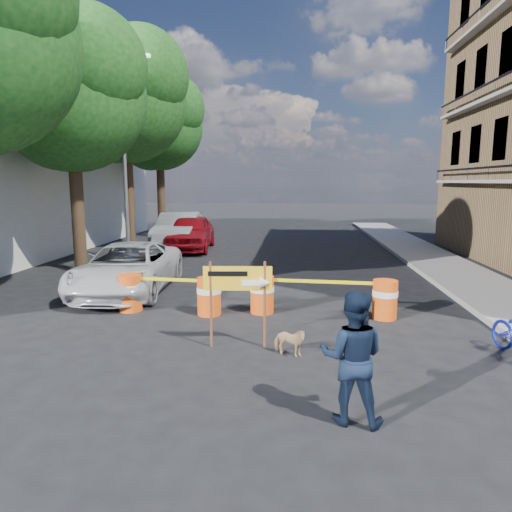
% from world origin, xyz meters
% --- Properties ---
extents(ground, '(120.00, 120.00, 0.00)m').
position_xyz_m(ground, '(0.00, 0.00, 0.00)').
color(ground, black).
rests_on(ground, ground).
extents(sidewalk_east, '(2.40, 40.00, 0.15)m').
position_xyz_m(sidewalk_east, '(6.20, 6.00, 0.07)').
color(sidewalk_east, gray).
rests_on(sidewalk_east, ground).
extents(tree_mid_a, '(5.25, 5.00, 8.68)m').
position_xyz_m(tree_mid_a, '(-6.74, 7.00, 6.01)').
color(tree_mid_a, '#332316').
rests_on(tree_mid_a, ground).
extents(tree_mid_b, '(5.67, 5.40, 9.62)m').
position_xyz_m(tree_mid_b, '(-6.73, 12.00, 6.71)').
color(tree_mid_b, '#332316').
rests_on(tree_mid_b, ground).
extents(tree_far, '(5.04, 4.80, 8.84)m').
position_xyz_m(tree_far, '(-6.74, 17.00, 6.22)').
color(tree_far, '#332316').
rests_on(tree_far, ground).
extents(streetlamp, '(1.25, 0.18, 8.00)m').
position_xyz_m(streetlamp, '(-5.93, 9.50, 4.38)').
color(streetlamp, gray).
rests_on(streetlamp, ground).
extents(barrel_far_left, '(0.58, 0.58, 0.90)m').
position_xyz_m(barrel_far_left, '(-3.27, 2.29, 0.47)').
color(barrel_far_left, '#E5480D').
rests_on(barrel_far_left, ground).
extents(barrel_mid_left, '(0.58, 0.58, 0.90)m').
position_xyz_m(barrel_mid_left, '(-1.28, 2.12, 0.47)').
color(barrel_mid_left, '#E5480D').
rests_on(barrel_mid_left, ground).
extents(barrel_mid_right, '(0.58, 0.58, 0.90)m').
position_xyz_m(barrel_mid_right, '(-0.04, 2.39, 0.47)').
color(barrel_mid_right, '#E5480D').
rests_on(barrel_mid_right, ground).
extents(barrel_far_right, '(0.58, 0.58, 0.90)m').
position_xyz_m(barrel_far_right, '(2.82, 2.16, 0.47)').
color(barrel_far_right, '#E5480D').
rests_on(barrel_far_right, ground).
extents(detour_sign, '(1.30, 0.26, 1.67)m').
position_xyz_m(detour_sign, '(-0.18, 0.04, 1.21)').
color(detour_sign, '#592D19').
rests_on(detour_sign, ground).
extents(pedestrian, '(0.97, 0.81, 1.77)m').
position_xyz_m(pedestrian, '(1.49, -2.57, 0.88)').
color(pedestrian, black).
rests_on(pedestrian, ground).
extents(dog, '(0.69, 0.48, 0.53)m').
position_xyz_m(dog, '(0.65, -0.34, 0.27)').
color(dog, tan).
rests_on(dog, ground).
extents(suv_white, '(2.55, 5.12, 1.39)m').
position_xyz_m(suv_white, '(-4.04, 4.18, 0.70)').
color(suv_white, silver).
rests_on(suv_white, ground).
extents(sedan_red, '(2.29, 4.92, 1.63)m').
position_xyz_m(sedan_red, '(-4.12, 12.50, 0.81)').
color(sedan_red, maroon).
rests_on(sedan_red, ground).
extents(sedan_silver, '(2.09, 5.23, 1.69)m').
position_xyz_m(sedan_silver, '(-4.80, 13.09, 0.85)').
color(sedan_silver, '#A8ABAF').
rests_on(sedan_silver, ground).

